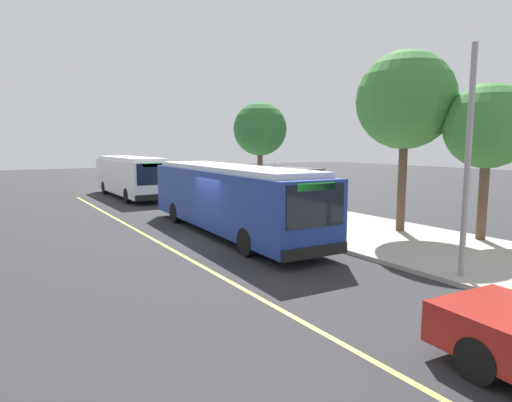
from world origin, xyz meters
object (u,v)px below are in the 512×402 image
object	(u,v)px
waiting_bench	(293,205)
pedestrian_commuter	(276,199)
route_sign_post	(275,186)
transit_bus_main	(229,197)
transit_bus_second	(130,175)

from	to	relation	value
waiting_bench	pedestrian_commuter	size ratio (longest dim) A/B	0.95
waiting_bench	route_sign_post	xyz separation A→B (m)	(2.25, -2.76, 1.32)
route_sign_post	pedestrian_commuter	world-z (taller)	route_sign_post
transit_bus_main	waiting_bench	world-z (taller)	transit_bus_main
route_sign_post	pedestrian_commuter	distance (m)	2.29
waiting_bench	transit_bus_second	bearing A→B (deg)	-160.08
transit_bus_main	transit_bus_second	bearing A→B (deg)	179.27
transit_bus_second	route_sign_post	distance (m)	15.79
transit_bus_second	route_sign_post	world-z (taller)	same
route_sign_post	transit_bus_main	bearing A→B (deg)	-93.69
transit_bus_main	route_sign_post	distance (m)	2.33
transit_bus_second	route_sign_post	xyz separation A→B (m)	(15.65, 2.10, 0.34)
waiting_bench	pedestrian_commuter	world-z (taller)	pedestrian_commuter
route_sign_post	pedestrian_commuter	bearing A→B (deg)	143.32
pedestrian_commuter	transit_bus_second	bearing A→B (deg)	-166.39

